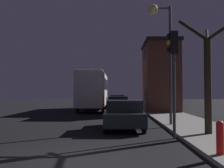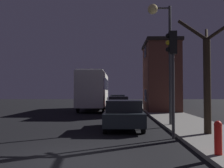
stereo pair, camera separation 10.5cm
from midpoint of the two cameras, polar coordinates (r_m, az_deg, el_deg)
The scene contains 10 objects.
ground_plane at distance 6.82m, azimuth -8.32°, elevation -17.16°, with size 120.00×120.00×0.00m, color black.
brick_building at distance 23.71m, azimuth 11.19°, elevation 1.79°, with size 3.05×5.34×6.35m.
streetlamp at distance 13.66m, azimuth 11.23°, elevation 11.32°, with size 1.24×0.53×6.35m.
traffic_light at distance 10.08m, azimuth 13.85°, elevation 5.08°, with size 0.43×0.24×4.20m.
bare_tree at distance 10.94m, azimuth 21.11°, elevation 1.83°, with size 2.23×1.50×4.89m.
bus at distance 25.31m, azimuth -4.03°, elevation -0.95°, with size 2.47×9.21×3.76m.
car_near_lane at distance 12.20m, azimuth 2.90°, elevation -6.94°, with size 1.85×3.81×1.42m.
car_mid_lane at distance 21.83m, azimuth 1.62°, elevation -4.61°, with size 1.82×4.34×1.45m.
car_far_lane at distance 28.84m, azimuth 1.43°, elevation -3.92°, with size 1.80×4.11×1.53m.
fire_hydrant at distance 7.41m, azimuth 23.46°, elevation -11.02°, with size 0.21×0.21×0.91m.
Camera 2 is at (1.17, -6.49, 1.79)m, focal length 40.00 mm.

